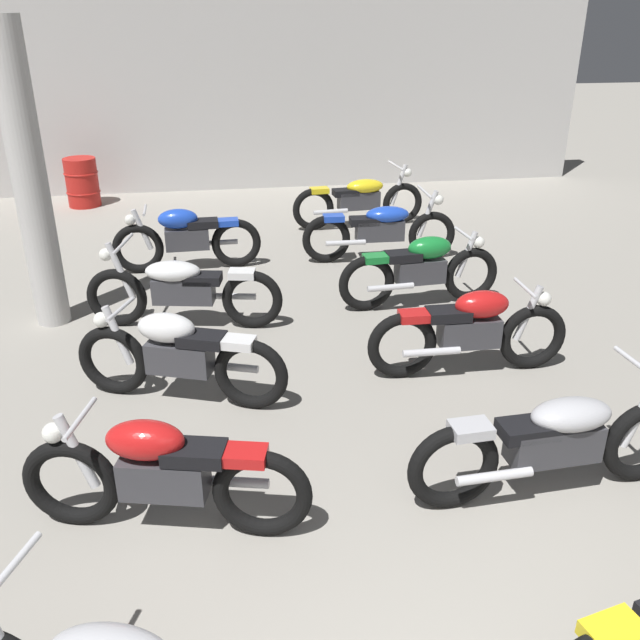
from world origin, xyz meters
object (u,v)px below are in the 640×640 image
at_px(motorcycle_left_row_4, 186,237).
at_px(motorcycle_right_row_4, 381,229).
at_px(motorcycle_left_row_1, 163,473).
at_px(oil_drum, 82,182).
at_px(motorcycle_right_row_1, 556,440).
at_px(support_pillar, 30,181).
at_px(motorcycle_right_row_5, 360,199).
at_px(motorcycle_left_row_3, 182,289).
at_px(motorcycle_right_row_2, 470,330).
at_px(motorcycle_left_row_2, 179,355).
at_px(motorcycle_right_row_3, 421,269).

bearing_deg(motorcycle_left_row_4, motorcycle_right_row_4, -0.69).
height_order(motorcycle_left_row_1, oil_drum, motorcycle_left_row_1).
bearing_deg(oil_drum, motorcycle_right_row_1, -62.42).
relative_size(support_pillar, motorcycle_right_row_5, 1.47).
bearing_deg(motorcycle_left_row_1, support_pillar, 111.38).
relative_size(motorcycle_left_row_3, oil_drum, 2.53).
relative_size(motorcycle_left_row_1, motorcycle_left_row_3, 0.90).
bearing_deg(oil_drum, motorcycle_right_row_2, -56.36).
height_order(support_pillar, motorcycle_left_row_1, support_pillar).
bearing_deg(oil_drum, motorcycle_left_row_2, -74.92).
xyz_separation_m(motorcycle_right_row_1, motorcycle_right_row_4, (-0.03, 5.12, 0.00)).
bearing_deg(motorcycle_right_row_3, motorcycle_right_row_5, 90.65).
relative_size(motorcycle_right_row_1, motorcycle_right_row_3, 1.10).
distance_m(motorcycle_left_row_3, motorcycle_right_row_5, 4.37).
xyz_separation_m(motorcycle_left_row_4, motorcycle_right_row_3, (2.74, -1.67, 0.00)).
relative_size(support_pillar, motorcycle_right_row_2, 1.62).
height_order(motorcycle_left_row_4, motorcycle_right_row_2, same).
distance_m(motorcycle_left_row_4, motorcycle_right_row_5, 3.14).
height_order(support_pillar, motorcycle_left_row_4, support_pillar).
height_order(motorcycle_left_row_1, motorcycle_right_row_1, motorcycle_right_row_1).
xyz_separation_m(support_pillar, motorcycle_right_row_3, (4.23, -0.21, -1.14)).
bearing_deg(support_pillar, oil_drum, 94.64).
height_order(motorcycle_left_row_3, oil_drum, motorcycle_left_row_3).
bearing_deg(motorcycle_right_row_4, motorcycle_left_row_1, -118.16).
bearing_deg(motorcycle_right_row_2, motorcycle_right_row_4, 91.18).
bearing_deg(motorcycle_left_row_1, motorcycle_right_row_4, 61.84).
height_order(motorcycle_left_row_3, motorcycle_left_row_4, motorcycle_left_row_3).
bearing_deg(motorcycle_right_row_4, motorcycle_left_row_4, 179.31).
bearing_deg(motorcycle_left_row_2, motorcycle_right_row_4, 51.85).
height_order(support_pillar, motorcycle_right_row_1, support_pillar).
relative_size(motorcycle_left_row_3, motorcycle_right_row_5, 0.99).
xyz_separation_m(motorcycle_right_row_1, oil_drum, (-4.58, 8.77, -0.03)).
distance_m(support_pillar, motorcycle_right_row_2, 4.75).
bearing_deg(motorcycle_right_row_5, motorcycle_right_row_1, -90.18).
xyz_separation_m(motorcycle_left_row_3, oil_drum, (-1.89, 5.44, -0.03)).
bearing_deg(motorcycle_right_row_1, motorcycle_right_row_5, 89.82).
xyz_separation_m(motorcycle_left_row_2, oil_drum, (-1.89, 7.03, -0.03)).
distance_m(motorcycle_left_row_1, motorcycle_right_row_4, 5.75).
distance_m(motorcycle_left_row_4, motorcycle_right_row_3, 3.21).
bearing_deg(motorcycle_right_row_2, motorcycle_right_row_5, 90.24).
relative_size(motorcycle_left_row_3, motorcycle_left_row_4, 1.09).
bearing_deg(oil_drum, motorcycle_right_row_5, -23.67).
height_order(motorcycle_right_row_2, motorcycle_right_row_5, motorcycle_right_row_5).
relative_size(motorcycle_left_row_1, oil_drum, 2.28).
height_order(motorcycle_left_row_2, motorcycle_right_row_4, motorcycle_right_row_4).
distance_m(motorcycle_right_row_1, motorcycle_right_row_2, 1.82).
relative_size(motorcycle_left_row_1, motorcycle_left_row_2, 1.03).
bearing_deg(motorcycle_left_row_2, motorcycle_left_row_3, 90.28).
xyz_separation_m(support_pillar, motorcycle_right_row_4, (4.14, 1.43, -1.15)).
height_order(motorcycle_right_row_5, oil_drum, motorcycle_right_row_5).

